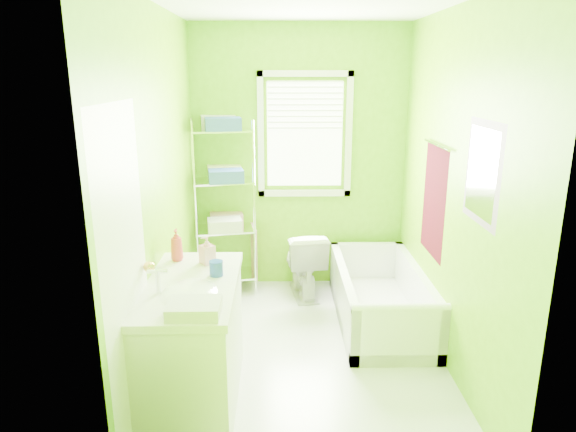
{
  "coord_description": "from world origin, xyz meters",
  "views": [
    {
      "loc": [
        -0.21,
        -3.61,
        2.14
      ],
      "look_at": [
        -0.14,
        0.25,
        1.06
      ],
      "focal_mm": 32.0,
      "sensor_mm": 36.0,
      "label": 1
    }
  ],
  "objects_px": {
    "vanity": "(193,341)",
    "wire_shelf_unit": "(226,187)",
    "toilet": "(304,262)",
    "bathtub": "(380,304)"
  },
  "relations": [
    {
      "from": "vanity",
      "to": "wire_shelf_unit",
      "type": "distance_m",
      "value": 1.97
    },
    {
      "from": "toilet",
      "to": "vanity",
      "type": "bearing_deg",
      "value": 57.24
    },
    {
      "from": "bathtub",
      "to": "wire_shelf_unit",
      "type": "bearing_deg",
      "value": 152.5
    },
    {
      "from": "vanity",
      "to": "wire_shelf_unit",
      "type": "bearing_deg",
      "value": 88.52
    },
    {
      "from": "toilet",
      "to": "vanity",
      "type": "xyz_separation_m",
      "value": [
        -0.81,
        -1.73,
        0.12
      ]
    },
    {
      "from": "vanity",
      "to": "wire_shelf_unit",
      "type": "xyz_separation_m",
      "value": [
        0.05,
        1.87,
        0.61
      ]
    },
    {
      "from": "toilet",
      "to": "wire_shelf_unit",
      "type": "height_order",
      "value": "wire_shelf_unit"
    },
    {
      "from": "bathtub",
      "to": "wire_shelf_unit",
      "type": "distance_m",
      "value": 1.83
    },
    {
      "from": "bathtub",
      "to": "vanity",
      "type": "bearing_deg",
      "value": -142.05
    },
    {
      "from": "vanity",
      "to": "wire_shelf_unit",
      "type": "relative_size",
      "value": 0.66
    }
  ]
}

